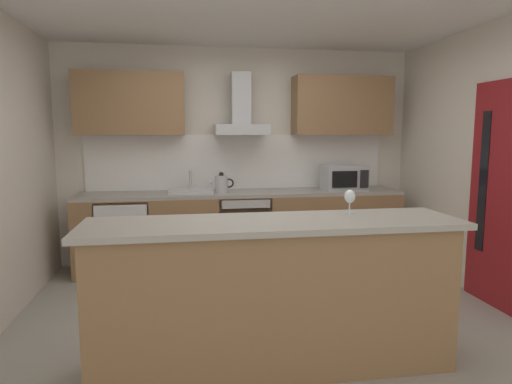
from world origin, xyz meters
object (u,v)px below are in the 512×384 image
object	(u,v)px
microwave	(344,178)
range_hood	(241,115)
refrigerator	(125,236)
wine_glass	(350,197)
sink	(191,190)
oven	(243,229)
kettle	(221,184)

from	to	relation	value
microwave	range_hood	xyz separation A→B (m)	(-1.23, 0.16, 0.74)
refrigerator	wine_glass	bearing A→B (deg)	-50.66
sink	range_hood	xyz separation A→B (m)	(0.60, 0.12, 0.86)
refrigerator	wine_glass	xyz separation A→B (m)	(1.80, -2.20, 0.72)
range_hood	wine_glass	xyz separation A→B (m)	(0.45, -2.33, -0.65)
oven	sink	xyz separation A→B (m)	(-0.60, 0.01, 0.47)
refrigerator	microwave	xyz separation A→B (m)	(2.57, -0.03, 0.62)
kettle	wine_glass	size ratio (longest dim) A/B	1.62
refrigerator	sink	distance (m)	0.90
oven	sink	distance (m)	0.76
refrigerator	sink	xyz separation A→B (m)	(0.75, 0.01, 0.50)
oven	microwave	size ratio (longest dim) A/B	1.60
sink	kettle	world-z (taller)	sink
range_hood	wine_glass	bearing A→B (deg)	-78.98
refrigerator	kettle	bearing A→B (deg)	-1.62
oven	wine_glass	xyz separation A→B (m)	(0.45, -2.20, 0.68)
oven	kettle	xyz separation A→B (m)	(-0.25, -0.03, 0.55)
sink	kettle	bearing A→B (deg)	-7.25
sink	wine_glass	distance (m)	2.46
refrigerator	microwave	bearing A→B (deg)	-0.56
sink	range_hood	world-z (taller)	range_hood
refrigerator	kettle	distance (m)	1.24
oven	wine_glass	distance (m)	2.35
oven	microwave	bearing A→B (deg)	-1.30
kettle	sink	bearing A→B (deg)	172.75
sink	wine_glass	world-z (taller)	wine_glass
wine_glass	oven	bearing A→B (deg)	101.65
wine_glass	kettle	bearing A→B (deg)	107.99
oven	wine_glass	size ratio (longest dim) A/B	4.50
sink	wine_glass	xyz separation A→B (m)	(1.05, -2.21, 0.21)
range_hood	wine_glass	world-z (taller)	range_hood
microwave	sink	xyz separation A→B (m)	(-1.83, 0.04, -0.12)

